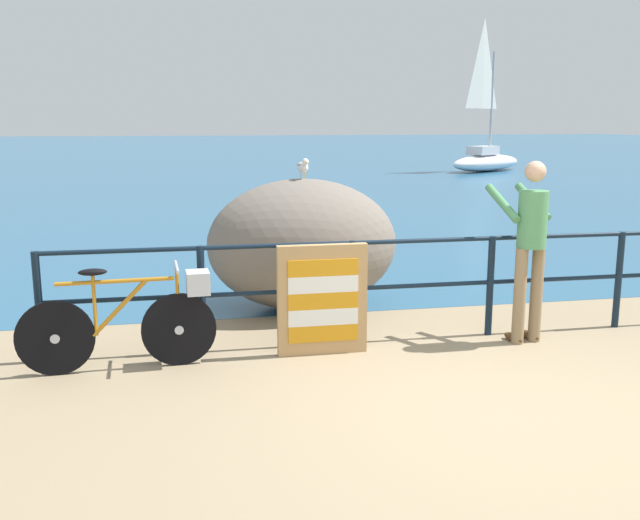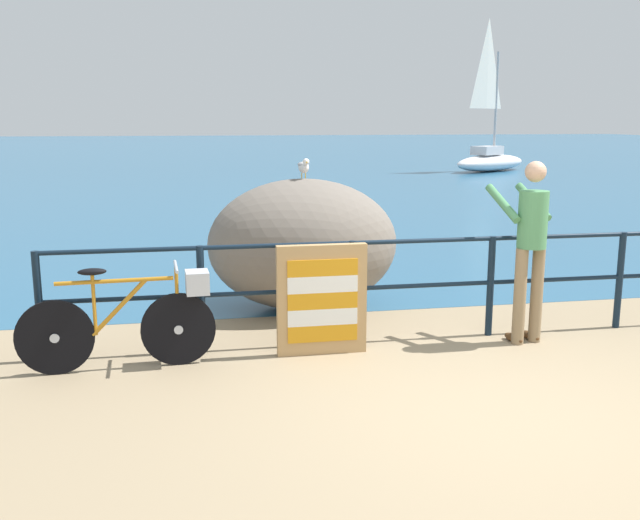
{
  "view_description": "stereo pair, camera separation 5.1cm",
  "coord_description": "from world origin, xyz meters",
  "views": [
    {
      "loc": [
        -2.29,
        -4.64,
        2.16
      ],
      "look_at": [
        -0.96,
        2.21,
        0.76
      ],
      "focal_mm": 39.43,
      "sensor_mm": 36.0,
      "label": 1
    },
    {
      "loc": [
        -2.24,
        -4.65,
        2.16
      ],
      "look_at": [
        -0.96,
        2.21,
        0.76
      ],
      "focal_mm": 39.43,
      "sensor_mm": 36.0,
      "label": 2
    }
  ],
  "objects": [
    {
      "name": "ground_plane",
      "position": [
        0.0,
        20.0,
        -0.05
      ],
      "size": [
        120.0,
        120.0,
        0.1
      ],
      "primitive_type": "cube",
      "color": "#937F60"
    },
    {
      "name": "sea_surface",
      "position": [
        0.0,
        47.89,
        0.0
      ],
      "size": [
        120.0,
        90.0,
        0.01
      ],
      "primitive_type": "cube",
      "color": "#285B7F",
      "rests_on": "ground_plane"
    },
    {
      "name": "promenade_railing",
      "position": [
        0.0,
        1.81,
        0.64
      ],
      "size": [
        7.27,
        0.07,
        1.02
      ],
      "color": "black",
      "rests_on": "ground_plane"
    },
    {
      "name": "bicycle",
      "position": [
        -2.74,
        1.47,
        0.46
      ],
      "size": [
        1.7,
        0.48,
        0.92
      ],
      "rotation": [
        0.0,
        0.0,
        0.05
      ],
      "color": "black",
      "rests_on": "ground_plane"
    },
    {
      "name": "person_at_railing",
      "position": [
        0.98,
        1.53,
        0.99
      ],
      "size": [
        0.53,
        0.67,
        1.78
      ],
      "rotation": [
        0.0,
        0.0,
        1.76
      ],
      "color": "#8C7251",
      "rests_on": "ground_plane"
    },
    {
      "name": "folded_deckchair_stack",
      "position": [
        -1.06,
        1.56,
        0.52
      ],
      "size": [
        0.84,
        0.1,
        1.04
      ],
      "color": "tan",
      "rests_on": "ground_plane"
    },
    {
      "name": "breakwater_boulder_main",
      "position": [
        -0.97,
        3.22,
        0.75
      ],
      "size": [
        2.19,
        1.62,
        1.5
      ],
      "color": "slate",
      "rests_on": "ground"
    },
    {
      "name": "seagull",
      "position": [
        -0.95,
        3.26,
        1.64
      ],
      "size": [
        0.14,
        0.34,
        0.23
      ],
      "rotation": [
        0.0,
        0.0,
        4.78
      ],
      "color": "gold",
      "rests_on": "breakwater_boulder_main"
    },
    {
      "name": "sailboat",
      "position": [
        10.29,
        23.34,
        0.71
      ],
      "size": [
        4.41,
        3.46,
        6.16
      ],
      "rotation": [
        0.0,
        0.0,
        0.57
      ],
      "color": "white",
      "rests_on": "sea_surface"
    }
  ]
}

